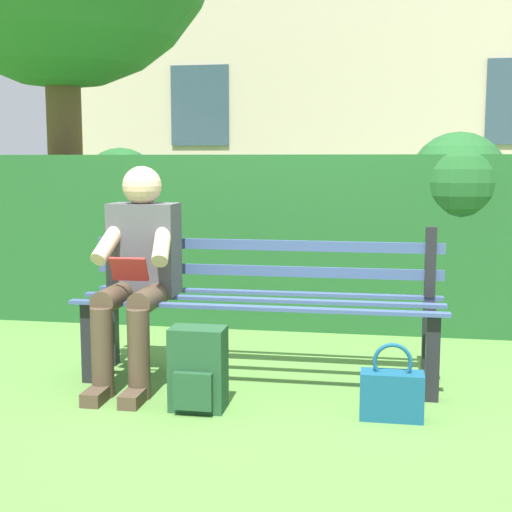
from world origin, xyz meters
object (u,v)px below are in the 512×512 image
at_px(backpack, 198,370).
at_px(person_seated, 138,268).
at_px(handbag, 392,393).
at_px(park_bench, 261,301).

bearing_deg(backpack, person_seated, -42.34).
distance_m(person_seated, handbag, 1.54).
distance_m(park_bench, person_seated, 0.72).
bearing_deg(handbag, person_seated, -15.11).
relative_size(backpack, handbag, 1.11).
distance_m(park_bench, handbag, 0.97).
xyz_separation_m(park_bench, backpack, (0.22, 0.58, -0.24)).
relative_size(park_bench, backpack, 4.86).
bearing_deg(handbag, backpack, 1.70).
bearing_deg(person_seated, park_bench, -165.56).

